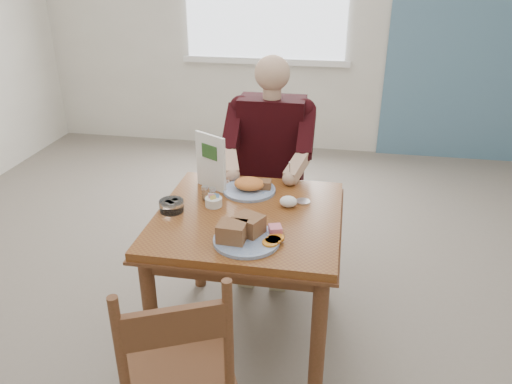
% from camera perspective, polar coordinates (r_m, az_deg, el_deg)
% --- Properties ---
extents(floor, '(6.00, 6.00, 0.00)m').
position_cam_1_polar(floor, '(2.89, -0.80, -15.74)').
color(floor, '#72685C').
rests_on(floor, ground).
extents(wall_back, '(5.50, 0.00, 5.50)m').
position_cam_1_polar(wall_back, '(5.17, 5.79, 19.82)').
color(wall_back, silver).
rests_on(wall_back, ground).
extents(accent_panel, '(1.60, 0.02, 2.80)m').
position_cam_1_polar(accent_panel, '(5.27, 24.30, 17.94)').
color(accent_panel, slate).
rests_on(accent_panel, ground).
extents(lemon_wedge, '(0.05, 0.04, 0.03)m').
position_cam_1_polar(lemon_wedge, '(2.25, -3.30, -5.07)').
color(lemon_wedge, yellow).
rests_on(lemon_wedge, table).
extents(napkin, '(0.11, 0.10, 0.06)m').
position_cam_1_polar(napkin, '(2.52, 3.73, -1.10)').
color(napkin, white).
rests_on(napkin, table).
extents(metal_dish, '(0.08, 0.08, 0.01)m').
position_cam_1_polar(metal_dish, '(2.58, 5.37, -1.11)').
color(metal_dish, silver).
rests_on(metal_dish, table).
extents(table, '(0.92, 0.92, 0.75)m').
position_cam_1_polar(table, '(2.51, -0.89, -4.73)').
color(table, brown).
rests_on(table, ground).
extents(chair_far, '(0.42, 0.42, 0.95)m').
position_cam_1_polar(chair_far, '(3.28, 1.78, -0.24)').
color(chair_far, brown).
rests_on(chair_far, ground).
extents(chair_near, '(0.56, 0.56, 0.95)m').
position_cam_1_polar(chair_near, '(2.03, -9.05, -19.41)').
color(chair_near, brown).
rests_on(chair_near, ground).
extents(diner, '(0.53, 0.56, 1.39)m').
position_cam_1_polar(diner, '(3.07, 1.62, 4.64)').
color(diner, gray).
rests_on(diner, chair_far).
extents(near_plate, '(0.35, 0.35, 0.10)m').
position_cam_1_polar(near_plate, '(2.22, -1.27, -4.73)').
color(near_plate, white).
rests_on(near_plate, table).
extents(far_plate, '(0.30, 0.30, 0.08)m').
position_cam_1_polar(far_plate, '(2.67, -0.65, 0.63)').
color(far_plate, white).
rests_on(far_plate, table).
extents(caddy, '(0.09, 0.09, 0.06)m').
position_cam_1_polar(caddy, '(2.53, -4.87, -1.11)').
color(caddy, white).
rests_on(caddy, table).
extents(shakers, '(0.09, 0.06, 0.08)m').
position_cam_1_polar(shakers, '(2.58, -5.43, -0.22)').
color(shakers, white).
rests_on(shakers, table).
extents(creamer, '(0.16, 0.16, 0.06)m').
position_cam_1_polar(creamer, '(2.51, -9.63, -1.55)').
color(creamer, white).
rests_on(creamer, table).
extents(menu, '(0.19, 0.12, 0.31)m').
position_cam_1_polar(menu, '(2.67, -5.20, 3.49)').
color(menu, white).
rests_on(menu, table).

